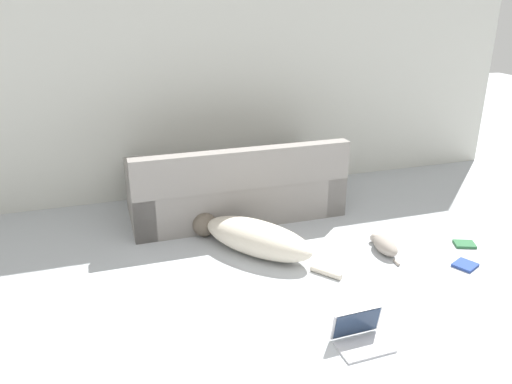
% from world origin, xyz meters
% --- Properties ---
extents(wall_back, '(7.36, 0.06, 2.73)m').
position_xyz_m(wall_back, '(0.00, 3.50, 1.37)').
color(wall_back, beige).
rests_on(wall_back, ground_plane).
extents(couch, '(2.09, 0.92, 0.78)m').
position_xyz_m(couch, '(0.11, 2.78, 0.25)').
color(couch, gray).
rests_on(couch, ground_plane).
extents(dog, '(1.03, 1.27, 0.28)m').
position_xyz_m(dog, '(0.04, 1.93, 0.14)').
color(dog, beige).
rests_on(dog, ground_plane).
extents(cat, '(0.18, 0.49, 0.13)m').
position_xyz_m(cat, '(1.13, 1.57, 0.06)').
color(cat, gray).
rests_on(cat, ground_plane).
extents(laptop_open, '(0.35, 0.26, 0.22)m').
position_xyz_m(laptop_open, '(0.32, 0.55, 0.07)').
color(laptop_open, '#B7B7BC').
rests_on(laptop_open, ground_plane).
extents(book_green, '(0.21, 0.19, 0.02)m').
position_xyz_m(book_green, '(1.87, 1.45, 0.01)').
color(book_green, '#2D663D').
rests_on(book_green, ground_plane).
extents(book_blue, '(0.23, 0.22, 0.02)m').
position_xyz_m(book_blue, '(1.63, 1.14, 0.01)').
color(book_blue, '#28428E').
rests_on(book_blue, ground_plane).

